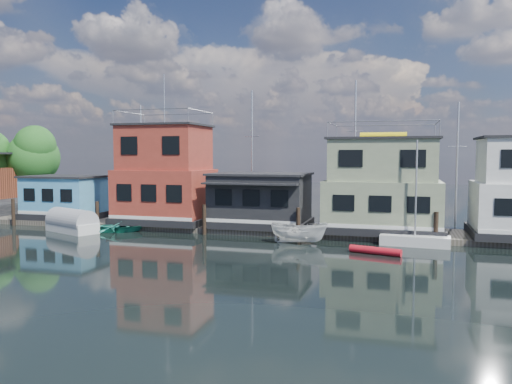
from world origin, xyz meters
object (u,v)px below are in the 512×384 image
(motorboat, at_px, (299,232))
(tarp_runabout, at_px, (72,223))
(houseboat_dark, at_px, (261,200))
(houseboat_green, at_px, (382,187))
(red_kayak, at_px, (375,251))
(dinghy_teal, at_px, (120,227))
(houseboat_blue, at_px, (66,197))
(houseboat_red, at_px, (165,176))
(day_sailer, at_px, (415,240))

(motorboat, distance_m, tarp_runabout, 17.50)
(houseboat_dark, xyz_separation_m, houseboat_green, (9.00, 0.02, 1.13))
(houseboat_green, xyz_separation_m, red_kayak, (-0.09, -6.74, -3.32))
(houseboat_green, height_order, tarp_runabout, houseboat_green)
(houseboat_green, bearing_deg, dinghy_teal, -170.00)
(houseboat_dark, xyz_separation_m, tarp_runabout, (-13.60, -4.45, -1.71))
(houseboat_blue, xyz_separation_m, tarp_runabout, (3.90, -4.47, -1.50))
(motorboat, distance_m, red_kayak, 5.52)
(houseboat_red, xyz_separation_m, houseboat_dark, (8.00, -0.02, -1.69))
(houseboat_blue, bearing_deg, dinghy_teal, -24.77)
(houseboat_green, bearing_deg, tarp_runabout, -168.81)
(red_kayak, bearing_deg, tarp_runabout, -170.74)
(motorboat, bearing_deg, houseboat_dark, 43.96)
(motorboat, xyz_separation_m, red_kayak, (5.01, -2.24, -0.52))
(dinghy_teal, bearing_deg, houseboat_blue, 45.88)
(houseboat_red, relative_size, houseboat_green, 1.41)
(houseboat_green, xyz_separation_m, day_sailer, (2.21, -3.16, -3.14))
(houseboat_green, height_order, day_sailer, houseboat_green)
(houseboat_blue, bearing_deg, houseboat_green, 0.00)
(red_kayak, xyz_separation_m, tarp_runabout, (-22.51, 2.27, 0.48))
(houseboat_blue, distance_m, red_kayak, 27.33)
(houseboat_blue, height_order, houseboat_dark, houseboat_dark)
(motorboat, height_order, tarp_runabout, tarp_runabout)
(houseboat_blue, relative_size, dinghy_teal, 1.80)
(motorboat, relative_size, red_kayak, 1.25)
(red_kayak, bearing_deg, houseboat_red, 173.29)
(houseboat_green, bearing_deg, motorboat, -138.63)
(motorboat, height_order, day_sailer, day_sailer)
(houseboat_red, relative_size, red_kayak, 3.86)
(houseboat_red, bearing_deg, tarp_runabout, -141.40)
(houseboat_red, distance_m, tarp_runabout, 7.93)
(motorboat, xyz_separation_m, dinghy_teal, (-14.07, 1.11, -0.37))
(dinghy_teal, relative_size, day_sailer, 0.52)
(houseboat_blue, distance_m, motorboat, 21.91)
(houseboat_blue, xyz_separation_m, houseboat_dark, (17.50, -0.02, 0.21))
(day_sailer, relative_size, tarp_runabout, 1.36)
(houseboat_dark, bearing_deg, houseboat_blue, 179.94)
(houseboat_blue, bearing_deg, houseboat_red, 0.00)
(motorboat, bearing_deg, houseboat_red, 72.20)
(houseboat_red, relative_size, motorboat, 3.09)
(houseboat_blue, distance_m, dinghy_teal, 8.27)
(dinghy_teal, distance_m, day_sailer, 21.39)
(day_sailer, bearing_deg, dinghy_teal, -174.60)
(houseboat_red, height_order, day_sailer, houseboat_red)
(motorboat, bearing_deg, tarp_runabout, 92.82)
(houseboat_dark, bearing_deg, red_kayak, -37.00)
(houseboat_red, bearing_deg, dinghy_teal, -122.77)
(day_sailer, bearing_deg, red_kayak, -117.98)
(red_kayak, bearing_deg, houseboat_dark, 158.00)
(houseboat_blue, relative_size, motorboat, 1.67)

